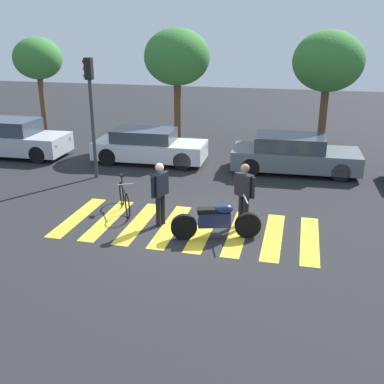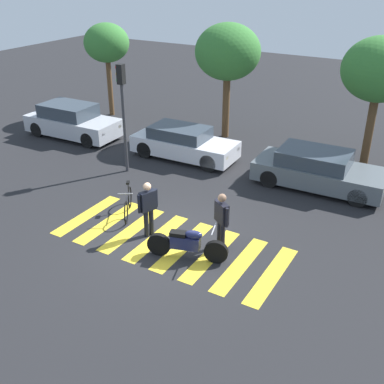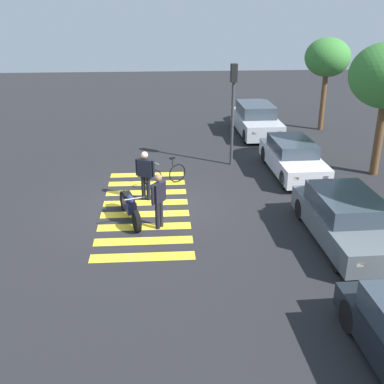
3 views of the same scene
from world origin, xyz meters
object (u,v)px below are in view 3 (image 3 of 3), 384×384
object	(u,v)px
police_motorcycle	(130,206)
car_white_van	(293,158)
officer_by_motorcycle	(159,197)
traffic_light_pole	(233,98)
officer_on_foot	(145,173)
leaning_bicycle	(166,175)
car_grey_coupe	(347,219)
car_silver_sedan	(256,120)

from	to	relation	value
police_motorcycle	car_white_van	size ratio (longest dim) A/B	0.51
officer_by_motorcycle	traffic_light_pole	size ratio (longest dim) A/B	0.42
traffic_light_pole	officer_on_foot	bearing A→B (deg)	-44.78
officer_on_foot	traffic_light_pole	distance (m)	5.16
leaning_bicycle	officer_by_motorcycle	bearing A→B (deg)	-4.07
leaning_bicycle	car_white_van	world-z (taller)	car_white_van
leaning_bicycle	officer_by_motorcycle	distance (m)	3.50
car_grey_coupe	police_motorcycle	bearing A→B (deg)	-105.32
officer_by_motorcycle	car_white_van	distance (m)	6.81
police_motorcycle	car_grey_coupe	distance (m)	6.44
police_motorcycle	leaning_bicycle	world-z (taller)	police_motorcycle
car_silver_sedan	car_white_van	distance (m)	5.74
officer_by_motorcycle	car_white_van	xyz separation A→B (m)	(-4.38, 5.20, -0.35)
officer_on_foot	officer_by_motorcycle	bearing A→B (deg)	11.75
police_motorcycle	car_white_van	bearing A→B (deg)	121.96
leaning_bicycle	car_white_van	distance (m)	5.05
car_silver_sedan	car_grey_coupe	size ratio (longest dim) A/B	0.97
police_motorcycle	car_white_van	world-z (taller)	car_white_van
car_grey_coupe	traffic_light_pole	distance (m)	7.42
car_silver_sedan	car_white_van	world-z (taller)	car_silver_sedan
officer_by_motorcycle	traffic_light_pole	world-z (taller)	traffic_light_pole
car_grey_coupe	traffic_light_pole	xyz separation A→B (m)	(-6.73, -2.33, 2.09)
leaning_bicycle	car_grey_coupe	world-z (taller)	car_grey_coupe
officer_on_foot	car_white_van	xyz separation A→B (m)	(-2.23, 5.65, -0.35)
car_white_van	officer_by_motorcycle	bearing A→B (deg)	-49.91
leaning_bicycle	officer_on_foot	size ratio (longest dim) A/B	0.89
leaning_bicycle	officer_by_motorcycle	size ratio (longest dim) A/B	0.89
officer_on_foot	car_grey_coupe	bearing A→B (deg)	60.32
police_motorcycle	car_white_van	distance (m)	7.20
officer_by_motorcycle	car_grey_coupe	bearing A→B (deg)	77.95
car_silver_sedan	traffic_light_pole	world-z (taller)	traffic_light_pole
police_motorcycle	car_grey_coupe	size ratio (longest dim) A/B	0.48
leaning_bicycle	traffic_light_pole	size ratio (longest dim) A/B	0.37
car_white_van	car_grey_coupe	size ratio (longest dim) A/B	0.95
officer_on_foot	car_silver_sedan	size ratio (longest dim) A/B	0.39
police_motorcycle	traffic_light_pole	bearing A→B (deg)	142.32
police_motorcycle	car_silver_sedan	xyz separation A→B (m)	(-9.54, 5.77, 0.25)
police_motorcycle	officer_on_foot	bearing A→B (deg)	163.75
car_silver_sedan	officer_by_motorcycle	bearing A→B (deg)	-25.68
officer_on_foot	car_white_van	bearing A→B (deg)	111.58
car_silver_sedan	car_white_van	bearing A→B (deg)	3.42
police_motorcycle	car_grey_coupe	world-z (taller)	car_grey_coupe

